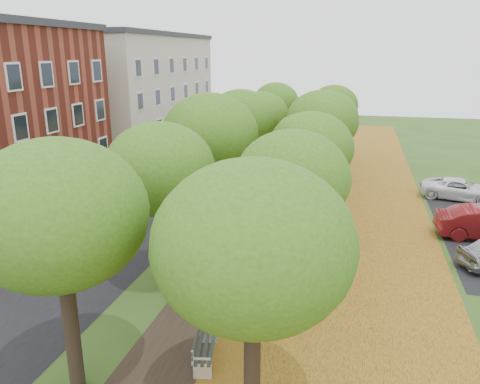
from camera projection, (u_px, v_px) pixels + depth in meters
The scene contains 8 objects.
street_asphalt at pixel (142, 204), 27.79m from camera, with size 8.00×70.00×0.01m, color black.
footpath at pixel (266, 214), 26.03m from camera, with size 3.20×70.00×0.01m, color black.
leaf_verge at pixel (358, 222), 24.85m from camera, with size 7.50×70.00×0.01m, color #AA851F.
tree_row_west at pixel (227, 132), 25.24m from camera, with size 4.21×34.21×6.37m.
tree_row_east at pixel (317, 135), 24.11m from camera, with size 4.21×34.21×6.37m.
building_cream at pixel (130, 89), 45.24m from camera, with size 10.30×20.30×10.40m.
bench at pixel (204, 346), 13.61m from camera, with size 0.88×1.91×0.87m.
car_white at pixel (461, 189), 28.56m from camera, with size 2.07×4.50×1.25m, color white.
Camera 1 is at (4.63, -9.18, 8.68)m, focal length 35.00 mm.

